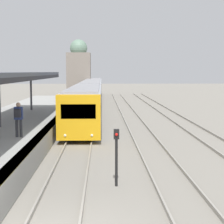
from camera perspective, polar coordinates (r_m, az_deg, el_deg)
person_on_platform at (r=18.34m, az=-14.08°, el=-0.69°), size 0.40×0.40×1.66m
train_near at (r=45.61m, az=-3.24°, el=3.03°), size 2.54×49.30×2.97m
signal_post_near at (r=13.55m, az=0.68°, el=-6.03°), size 0.20×0.21×2.10m
distant_domed_building at (r=64.87m, az=-5.08°, el=6.45°), size 4.00×4.00×9.62m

